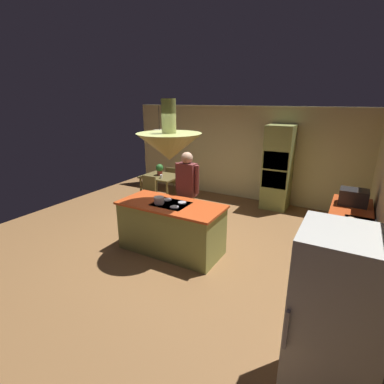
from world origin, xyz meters
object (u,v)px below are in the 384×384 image
at_px(dining_table, 161,180).
at_px(cooking_pot_on_cooktop, 159,200).
at_px(person_at_island, 187,189).
at_px(microwave_on_counter, 354,197).
at_px(canister_sugar, 350,224).
at_px(kitchen_island, 171,227).
at_px(refrigerator, 333,324).
at_px(oven_tower, 278,168).
at_px(potted_plant_on_table, 160,169).
at_px(cup_on_table, 161,176).
at_px(canister_flour, 350,227).
at_px(chair_facing_island, 147,191).
at_px(chair_by_back_wall, 174,180).

height_order(dining_table, cooking_pot_on_cooktop, cooking_pot_on_cooktop).
height_order(person_at_island, microwave_on_counter, person_at_island).
distance_m(canister_sugar, cooking_pot_on_cooktop, 3.04).
bearing_deg(person_at_island, canister_sugar, -6.99).
relative_size(kitchen_island, refrigerator, 1.11).
bearing_deg(refrigerator, oven_tower, 108.98).
height_order(refrigerator, canister_sugar, refrigerator).
relative_size(potted_plant_on_table, cooking_pot_on_cooktop, 1.67).
height_order(refrigerator, potted_plant_on_table, refrigerator).
height_order(potted_plant_on_table, cup_on_table, potted_plant_on_table).
xyz_separation_m(kitchen_island, canister_flour, (2.84, 0.18, 0.57)).
relative_size(oven_tower, chair_facing_island, 2.44).
height_order(refrigerator, dining_table, refrigerator).
xyz_separation_m(dining_table, canister_sugar, (4.54, -1.74, 0.37)).
relative_size(kitchen_island, dining_table, 1.99).
xyz_separation_m(potted_plant_on_table, canister_flour, (4.61, -1.97, 0.11)).
distance_m(oven_tower, cup_on_table, 2.98).
bearing_deg(chair_by_back_wall, chair_facing_island, 90.00).
xyz_separation_m(person_at_island, chair_facing_island, (-1.62, 0.76, -0.51)).
bearing_deg(cup_on_table, cooking_pot_on_cooktop, -55.62).
height_order(dining_table, canister_sugar, canister_sugar).
bearing_deg(cup_on_table, chair_by_back_wall, 100.45).
xyz_separation_m(refrigerator, cooking_pot_on_cooktop, (-2.96, 1.57, 0.14)).
distance_m(kitchen_island, chair_facing_island, 2.25).
distance_m(chair_facing_island, cup_on_table, 0.54).
xyz_separation_m(canister_flour, cooking_pot_on_cooktop, (-3.00, -0.31, -0.03)).
xyz_separation_m(refrigerator, canister_flour, (0.04, 1.88, 0.17)).
height_order(chair_by_back_wall, canister_sugar, canister_sugar).
bearing_deg(potted_plant_on_table, kitchen_island, -50.51).
xyz_separation_m(person_at_island, potted_plant_on_table, (-1.69, 1.43, -0.08)).
height_order(refrigerator, microwave_on_counter, refrigerator).
xyz_separation_m(refrigerator, cup_on_table, (-4.35, 3.60, -0.06)).
distance_m(refrigerator, chair_facing_island, 5.52).
distance_m(oven_tower, cooking_pot_on_cooktop, 3.60).
bearing_deg(kitchen_island, dining_table, 128.99).
bearing_deg(potted_plant_on_table, dining_table, -34.39).
xyz_separation_m(dining_table, person_at_island, (1.62, -1.38, 0.37)).
bearing_deg(canister_sugar, chair_facing_island, 166.21).
bearing_deg(chair_by_back_wall, canister_sugar, 152.45).
bearing_deg(canister_flour, cup_on_table, 158.60).
relative_size(cup_on_table, canister_flour, 0.42).
xyz_separation_m(potted_plant_on_table, canister_sugar, (4.61, -1.79, 0.09)).
bearing_deg(chair_by_back_wall, microwave_on_counter, 165.42).
xyz_separation_m(chair_by_back_wall, microwave_on_counter, (4.54, -1.18, 0.57)).
relative_size(chair_facing_island, potted_plant_on_table, 2.90).
distance_m(person_at_island, cup_on_table, 1.90).
distance_m(refrigerator, person_at_island, 3.76).
distance_m(cup_on_table, cooking_pot_on_cooktop, 2.46).
xyz_separation_m(canister_sugar, cooking_pot_on_cooktop, (-3.00, -0.49, -0.01)).
bearing_deg(chair_facing_island, dining_table, 90.00).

